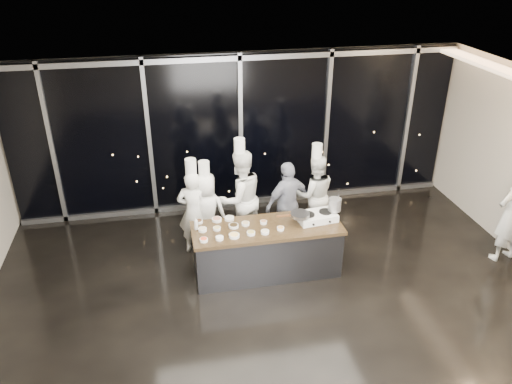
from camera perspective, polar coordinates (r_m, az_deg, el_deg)
ground at (r=7.96m, az=2.63°, el=-12.83°), size 9.00×9.00×0.00m
room_shell at (r=6.79m, az=4.47°, el=2.09°), size 9.02×7.02×3.21m
window_wall at (r=10.10m, az=-1.80°, el=6.75°), size 8.90×0.11×3.20m
demo_counter at (r=8.39m, az=1.24°, el=-6.59°), size 2.46×0.86×0.90m
stove at (r=8.37m, az=6.95°, el=-2.80°), size 0.68×0.47×0.14m
frying_pan at (r=8.18m, az=5.00°, el=-2.59°), size 0.57×0.35×0.05m
stock_pot at (r=8.39m, az=8.99°, el=-1.42°), size 0.24×0.24×0.21m
prep_bowls at (r=8.08m, az=-2.84°, el=-4.11°), size 1.40×0.73×0.05m
squeeze_bottle at (r=8.08m, az=-6.88°, el=-3.62°), size 0.06×0.06×0.22m
chef_far_left at (r=8.84m, az=-7.14°, el=-2.20°), size 0.66×0.53×1.81m
chef_left at (r=8.91m, az=-5.71°, el=-2.20°), size 0.85×0.71×1.73m
chef_center at (r=8.98m, az=-1.81°, el=-0.66°), size 1.08×0.97×2.06m
guest at (r=9.08m, az=3.65°, el=-1.26°), size 1.02×0.71×1.60m
chef_right at (r=9.43m, az=6.70°, el=-0.24°), size 0.81×0.65×1.81m
chef_side at (r=9.58m, az=27.22°, el=-2.18°), size 0.72×0.55×2.00m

